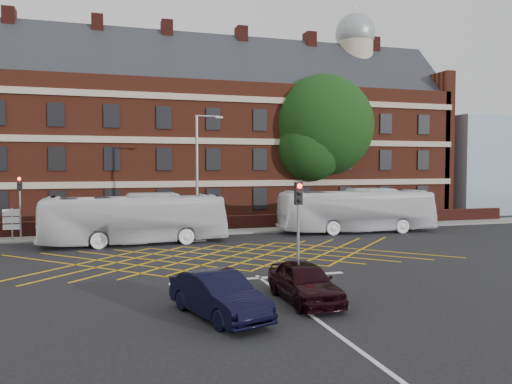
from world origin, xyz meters
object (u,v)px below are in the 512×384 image
object	(u,v)px
bus_left	(135,219)
traffic_light_far	(20,215)
bus_right	(356,210)
deciduous_tree	(322,133)
utility_cabinet	(288,277)
car_navy	(219,295)
car_maroon	(304,282)
street_lamp	(198,198)
direction_signs	(12,220)
traffic_light_near	(298,241)

from	to	relation	value
bus_left	traffic_light_far	size ratio (longest dim) A/B	2.70
bus_left	bus_right	bearing A→B (deg)	-88.61
deciduous_tree	utility_cabinet	world-z (taller)	deciduous_tree
bus_left	car_navy	world-z (taller)	bus_left
car_maroon	deciduous_tree	world-z (taller)	deciduous_tree
deciduous_tree	street_lamp	distance (m)	15.97
bus_right	car_maroon	bearing A→B (deg)	151.98
traffic_light_far	direction_signs	distance (m)	0.73
bus_right	street_lamp	bearing A→B (deg)	98.15
car_maroon	street_lamp	distance (m)	16.17
bus_right	traffic_light_near	size ratio (longest dim) A/B	2.74
traffic_light_far	direction_signs	size ratio (longest dim) A/B	1.94
deciduous_tree	traffic_light_near	bearing A→B (deg)	-116.52
traffic_light_near	street_lamp	world-z (taller)	street_lamp
car_maroon	deciduous_tree	distance (m)	27.87
bus_right	street_lamp	xyz separation A→B (m)	(-12.01, -0.57, 1.18)
street_lamp	utility_cabinet	bearing A→B (deg)	-84.65
car_navy	car_maroon	xyz separation A→B (m)	(3.41, 0.96, -0.00)
car_maroon	traffic_light_near	distance (m)	3.11
car_maroon	traffic_light_near	world-z (taller)	traffic_light_near
bus_left	deciduous_tree	xyz separation A→B (m)	(16.79, 8.79, 6.32)
car_navy	car_maroon	size ratio (longest dim) A/B	1.04
car_navy	direction_signs	size ratio (longest dim) A/B	2.02
bus_right	car_maroon	distance (m)	19.88
bus_right	deciduous_tree	distance (m)	9.99
car_maroon	utility_cabinet	world-z (taller)	car_maroon
street_lamp	utility_cabinet	world-z (taller)	street_lamp
traffic_light_near	utility_cabinet	distance (m)	1.59
car_maroon	traffic_light_far	size ratio (longest dim) A/B	1.01
car_navy	car_maroon	bearing A→B (deg)	-1.79
utility_cabinet	traffic_light_near	bearing A→B (deg)	37.11
direction_signs	traffic_light_near	bearing A→B (deg)	-49.77
deciduous_tree	traffic_light_far	bearing A→B (deg)	-167.03
deciduous_tree	direction_signs	world-z (taller)	deciduous_tree
bus_right	direction_signs	bearing A→B (deg)	89.47
car_navy	street_lamp	size ratio (longest dim) A/B	0.54
bus_right	utility_cabinet	world-z (taller)	bus_right
direction_signs	car_navy	bearing A→B (deg)	-64.67
street_lamp	deciduous_tree	bearing A→B (deg)	33.29
bus_left	traffic_light_near	distance (m)	14.09
traffic_light_far	bus_right	bearing A→B (deg)	-5.47
car_maroon	traffic_light_far	bearing A→B (deg)	122.89
street_lamp	utility_cabinet	xyz separation A→B (m)	(1.28, -13.68, -2.41)
bus_left	car_navy	distance (m)	16.60
traffic_light_near	street_lamp	bearing A→B (deg)	98.29
car_navy	traffic_light_far	bearing A→B (deg)	96.80
car_maroon	traffic_light_far	world-z (taller)	traffic_light_far
deciduous_tree	direction_signs	size ratio (longest dim) A/B	5.94
bus_left	traffic_light_near	world-z (taller)	traffic_light_near
street_lamp	bus_right	bearing A→B (deg)	2.72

